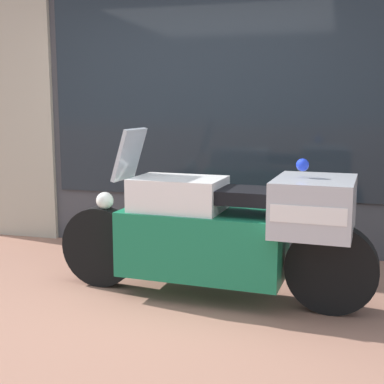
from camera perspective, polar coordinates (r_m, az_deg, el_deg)
ground_plane at (r=3.93m, az=-6.28°, el=-12.59°), size 60.00×60.00×0.00m
shop_building at (r=5.69m, az=-2.98°, el=14.72°), size 5.18×0.55×3.99m
window_display at (r=5.59m, az=5.36°, el=-0.92°), size 3.74×0.30×1.99m
paramedic_motorcycle at (r=3.98m, az=3.73°, el=-3.88°), size 2.47×0.75×1.28m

